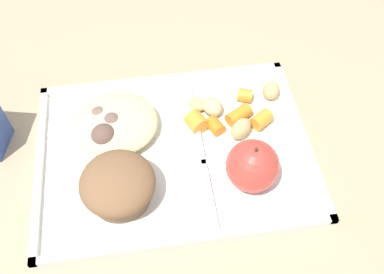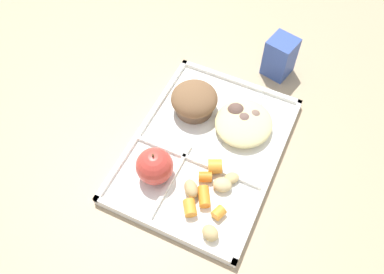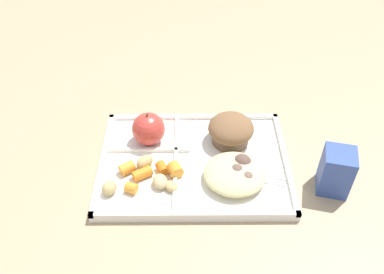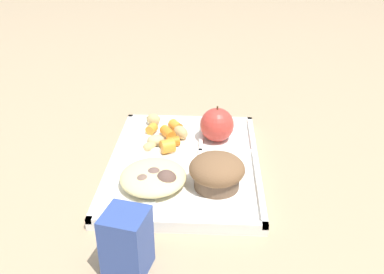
{
  "view_description": "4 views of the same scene",
  "coord_description": "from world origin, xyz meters",
  "px_view_note": "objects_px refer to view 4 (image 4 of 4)",
  "views": [
    {
      "loc": [
        0.02,
        0.33,
        0.51
      ],
      "look_at": [
        -0.02,
        0.02,
        0.07
      ],
      "focal_mm": 39.54,
      "sensor_mm": 36.0,
      "label": 1
    },
    {
      "loc": [
        -0.4,
        -0.16,
        0.7
      ],
      "look_at": [
        -0.01,
        0.03,
        0.05
      ],
      "focal_mm": 37.96,
      "sensor_mm": 36.0,
      "label": 2
    },
    {
      "loc": [
        -0.01,
        -0.58,
        0.62
      ],
      "look_at": [
        -0.0,
        0.02,
        0.06
      ],
      "focal_mm": 38.47,
      "sensor_mm": 36.0,
      "label": 3
    },
    {
      "loc": [
        0.72,
        0.05,
        0.45
      ],
      "look_at": [
        -0.0,
        0.01,
        0.07
      ],
      "focal_mm": 41.41,
      "sensor_mm": 36.0,
      "label": 4
    }
  ],
  "objects_px": {
    "green_apple": "(217,125)",
    "plastic_fork": "(155,195)",
    "bran_muffin": "(217,172)",
    "milk_carton": "(127,242)",
    "lunch_tray": "(185,165)"
  },
  "relations": [
    {
      "from": "green_apple",
      "to": "plastic_fork",
      "type": "xyz_separation_m",
      "value": [
        0.21,
        -0.1,
        -0.03
      ]
    },
    {
      "from": "green_apple",
      "to": "bran_muffin",
      "type": "relative_size",
      "value": 0.79
    },
    {
      "from": "bran_muffin",
      "to": "plastic_fork",
      "type": "distance_m",
      "value": 0.11
    },
    {
      "from": "green_apple",
      "to": "bran_muffin",
      "type": "xyz_separation_m",
      "value": [
        0.17,
        0.0,
        -0.0
      ]
    },
    {
      "from": "green_apple",
      "to": "plastic_fork",
      "type": "distance_m",
      "value": 0.23
    },
    {
      "from": "milk_carton",
      "to": "green_apple",
      "type": "bearing_deg",
      "value": 174.77
    },
    {
      "from": "lunch_tray",
      "to": "green_apple",
      "type": "height_order",
      "value": "green_apple"
    },
    {
      "from": "bran_muffin",
      "to": "plastic_fork",
      "type": "xyz_separation_m",
      "value": [
        0.03,
        -0.1,
        -0.03
      ]
    },
    {
      "from": "green_apple",
      "to": "milk_carton",
      "type": "relative_size",
      "value": 0.82
    },
    {
      "from": "plastic_fork",
      "to": "milk_carton",
      "type": "relative_size",
      "value": 1.67
    },
    {
      "from": "plastic_fork",
      "to": "milk_carton",
      "type": "xyz_separation_m",
      "value": [
        0.16,
        -0.02,
        0.03
      ]
    },
    {
      "from": "bran_muffin",
      "to": "milk_carton",
      "type": "relative_size",
      "value": 1.03
    },
    {
      "from": "milk_carton",
      "to": "bran_muffin",
      "type": "bearing_deg",
      "value": 160.63
    },
    {
      "from": "green_apple",
      "to": "plastic_fork",
      "type": "height_order",
      "value": "green_apple"
    },
    {
      "from": "bran_muffin",
      "to": "plastic_fork",
      "type": "relative_size",
      "value": 0.61
    }
  ]
}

